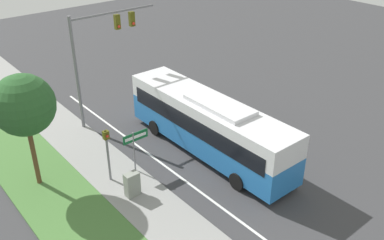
# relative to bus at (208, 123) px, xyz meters

# --- Properties ---
(ground_plane) EXTENTS (80.00, 80.00, 0.00)m
(ground_plane) POSITION_rel_bus_xyz_m (0.81, -2.81, -1.91)
(ground_plane) COLOR #38383A
(sidewalk) EXTENTS (2.80, 80.00, 0.12)m
(sidewalk) POSITION_rel_bus_xyz_m (-5.39, -2.81, -1.85)
(sidewalk) COLOR gray
(sidewalk) RESTS_ON ground_plane
(lane_divider_near) EXTENTS (0.14, 30.00, 0.01)m
(lane_divider_near) POSITION_rel_bus_xyz_m (-2.79, -2.81, -1.91)
(lane_divider_near) COLOR silver
(lane_divider_near) RESTS_ON ground_plane
(bus) EXTENTS (2.65, 11.58, 3.50)m
(bus) POSITION_rel_bus_xyz_m (0.00, 0.00, 0.00)
(bus) COLOR #236BB7
(bus) RESTS_ON ground_plane
(signal_gantry) EXTENTS (5.83, 0.41, 7.20)m
(signal_gantry) POSITION_rel_bus_xyz_m (-2.60, 7.16, 3.16)
(signal_gantry) COLOR slate
(signal_gantry) RESTS_ON ground_plane
(pedestrian_signal) EXTENTS (0.28, 0.34, 3.01)m
(pedestrian_signal) POSITION_rel_bus_xyz_m (-5.80, 1.10, 0.14)
(pedestrian_signal) COLOR slate
(pedestrian_signal) RESTS_ON ground_plane
(street_sign) EXTENTS (1.51, 0.08, 2.45)m
(street_sign) POSITION_rel_bus_xyz_m (-4.27, 0.96, -0.12)
(street_sign) COLOR slate
(street_sign) RESTS_ON ground_plane
(utility_cabinet) EXTENTS (0.72, 0.44, 1.28)m
(utility_cabinet) POSITION_rel_bus_xyz_m (-5.61, -0.74, -1.16)
(utility_cabinet) COLOR gray
(utility_cabinet) RESTS_ON sidewalk
(roadside_tree) EXTENTS (3.00, 3.00, 5.96)m
(roadside_tree) POSITION_rel_bus_xyz_m (-8.75, 3.24, 2.63)
(roadside_tree) COLOR brown
(roadside_tree) RESTS_ON grass_verge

